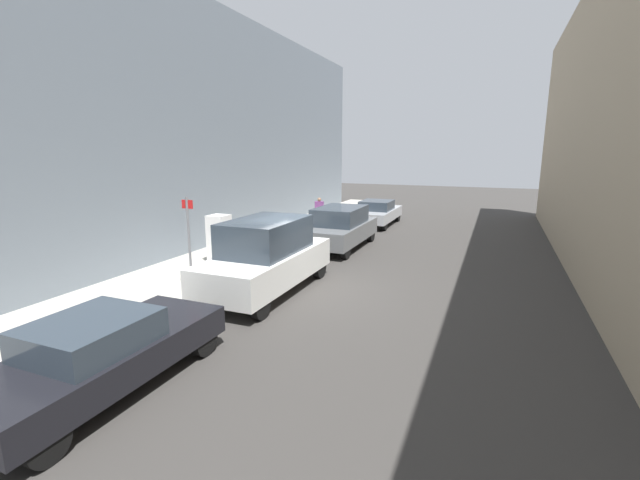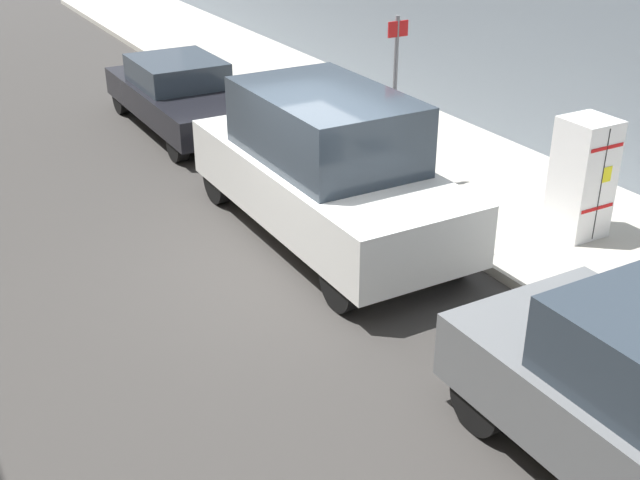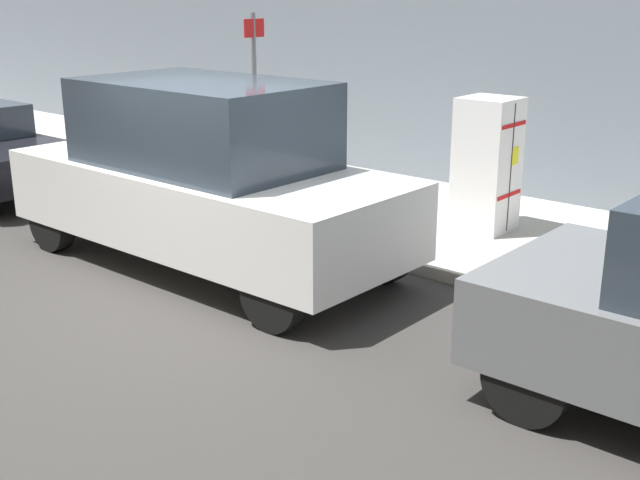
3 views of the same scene
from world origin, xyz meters
TOP-DOWN VIEW (x-y plane):
  - ground_plane at (0.00, 0.00)m, footprint 80.00×80.00m
  - sidewalk_slab at (-4.06, 0.00)m, footprint 3.65×44.00m
  - discarded_refrigerator at (-3.95, 1.35)m, footprint 0.67×0.68m
  - street_sign_post at (-2.81, -1.64)m, footprint 0.36×0.07m
  - parked_van_white at (-0.93, -0.60)m, footprint 1.99×5.01m

SIDE VIEW (x-z plane):
  - ground_plane at x=0.00m, z-range 0.00..0.00m
  - sidewalk_slab at x=-4.06m, z-range 0.00..0.14m
  - discarded_refrigerator at x=-3.95m, z-range 0.14..1.84m
  - parked_van_white at x=-0.93m, z-range 0.00..2.15m
  - street_sign_post at x=-2.81m, z-range 0.29..2.98m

